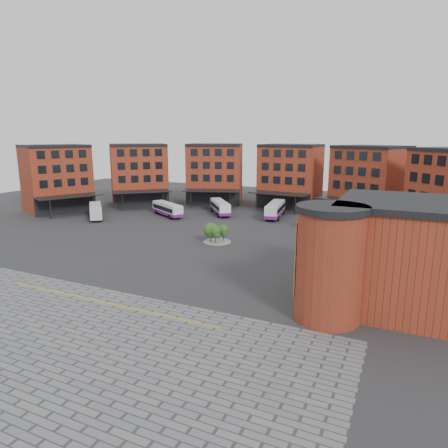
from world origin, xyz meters
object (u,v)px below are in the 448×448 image
at_px(bus_a, 95,210).
at_px(bus_d, 275,209).
at_px(bus_c, 220,207).
at_px(tree_island, 215,232).
at_px(bus_f, 359,227).
at_px(blue_car, 321,309).
at_px(bus_e, 341,218).
at_px(bus_b, 167,209).

bearing_deg(bus_a, bus_d, -17.08).
distance_m(bus_a, bus_c, 25.75).
height_order(tree_island, bus_d, tree_island).
xyz_separation_m(bus_f, blue_car, (0.31, -31.91, -1.22)).
bearing_deg(bus_d, blue_car, -74.78).
distance_m(bus_d, bus_e, 14.67).
bearing_deg(bus_e, bus_c, -143.78).
relative_size(bus_e, bus_f, 1.02).
distance_m(tree_island, bus_e, 24.66).
bearing_deg(bus_b, bus_f, -62.41).
distance_m(bus_e, blue_car, 37.95).
bearing_deg(bus_b, bus_a, 154.47).
relative_size(bus_a, bus_d, 0.78).
height_order(tree_island, bus_f, bus_f).
bearing_deg(bus_b, tree_island, -98.07).
bearing_deg(bus_f, bus_a, -132.29).
distance_m(tree_island, bus_c, 23.44).
distance_m(bus_e, bus_f, 7.00).
bearing_deg(tree_island, bus_c, 113.65).
xyz_separation_m(bus_d, bus_f, (17.82, -10.51, 0.17)).
bearing_deg(bus_a, tree_island, -56.11).
height_order(bus_a, bus_d, bus_d).
distance_m(tree_island, bus_d, 23.36).
bearing_deg(bus_c, bus_b, 177.93).
height_order(tree_island, bus_c, tree_island).
relative_size(bus_c, blue_car, 2.56).
distance_m(bus_b, blue_car, 51.80).
bearing_deg(bus_e, bus_f, -12.94).
bearing_deg(bus_c, bus_a, 176.62).
height_order(tree_island, bus_b, tree_island).
bearing_deg(bus_e, bus_b, -131.24).
distance_m(bus_c, blue_car, 50.50).
xyz_separation_m(bus_b, blue_car, (39.01, -34.07, -0.90)).
height_order(bus_d, bus_f, bus_f).
distance_m(tree_island, bus_f, 23.90).
relative_size(bus_d, bus_f, 1.03).
bearing_deg(blue_car, bus_a, 102.00).
xyz_separation_m(bus_c, bus_f, (29.63, -8.75, 0.27)).
distance_m(bus_a, bus_b, 14.54).
distance_m(bus_c, bus_e, 25.87).
bearing_deg(bus_d, bus_f, -38.44).
distance_m(bus_d, blue_car, 46.14).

